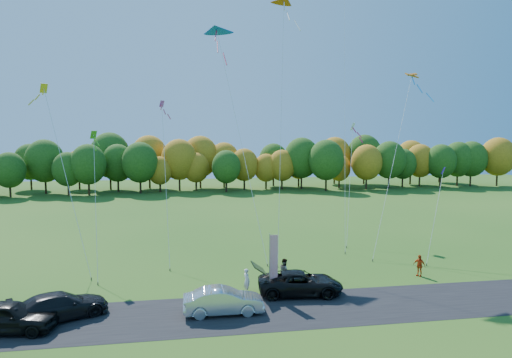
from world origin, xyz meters
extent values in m
plane|color=#225115|center=(0.00, 0.00, 0.00)|extent=(160.00, 160.00, 0.00)
cube|color=black|center=(0.00, -4.00, 0.01)|extent=(90.00, 6.00, 0.01)
imported|color=black|center=(1.74, -1.52, 0.78)|extent=(5.85, 3.19, 1.56)
imported|color=silver|center=(-3.60, -3.97, 0.78)|extent=(4.72, 1.65, 1.55)
imported|color=black|center=(-12.92, -3.19, 0.77)|extent=(5.72, 4.29, 1.54)
imported|color=black|center=(-15.17, -4.60, 0.85)|extent=(5.21, 2.65, 1.70)
imported|color=silver|center=(-1.72, -0.61, 0.82)|extent=(0.60, 0.70, 1.64)
imported|color=gray|center=(1.20, 0.81, 0.90)|extent=(0.70, 0.89, 1.80)
imported|color=#D34213|center=(11.55, 0.87, 0.81)|extent=(0.86, 1.00, 1.61)
cylinder|color=#999999|center=(-0.38, -1.71, 2.11)|extent=(0.06, 0.06, 4.22)
cube|color=red|center=(-0.12, -1.75, 2.53)|extent=(0.53, 0.11, 3.17)
cube|color=navy|center=(-0.12, -1.72, 3.71)|extent=(0.52, 0.10, 0.82)
cylinder|color=#4C3F33|center=(0.80, 5.18, 0.10)|extent=(0.08, 0.08, 0.20)
cone|color=#0C52AE|center=(-2.24, 16.52, 21.00)|extent=(3.18, 2.43, 3.48)
cylinder|color=#4C3F33|center=(8.33, 7.81, 0.10)|extent=(0.08, 0.08, 0.20)
cylinder|color=#4C3F33|center=(1.55, 4.76, 0.10)|extent=(0.08, 0.08, 0.20)
cone|color=#B7500B|center=(4.17, 14.61, 23.52)|extent=(2.47, 1.89, 2.70)
cylinder|color=#4C3F33|center=(9.73, 5.13, 0.10)|extent=(0.08, 0.08, 0.20)
cube|color=#C36715|center=(17.00, 13.19, 16.45)|extent=(2.90, 1.02, 1.13)
cylinder|color=#4C3F33|center=(-12.53, 3.87, 0.10)|extent=(0.08, 0.08, 0.20)
cube|color=yellow|center=(-16.85, 9.86, 14.31)|extent=(1.26, 1.26, 1.50)
cylinder|color=#4C3F33|center=(-11.85, 2.62, 0.10)|extent=(0.08, 0.08, 0.20)
cube|color=#3E8E17|center=(-12.91, 8.79, 10.55)|extent=(1.11, 1.11, 1.31)
cylinder|color=#4C3F33|center=(9.22, 9.84, 0.10)|extent=(0.08, 0.08, 0.20)
cube|color=white|center=(12.15, 16.40, 11.42)|extent=(1.33, 1.33, 1.58)
cylinder|color=#4C3F33|center=(-6.92, 5.22, 0.10)|extent=(0.08, 0.08, 0.20)
cube|color=#C943A1|center=(-7.59, 13.28, 13.39)|extent=(1.00, 1.00, 1.18)
cylinder|color=#4C3F33|center=(13.51, 3.21, 0.10)|extent=(0.08, 0.08, 0.20)
cube|color=#400DB9|center=(16.57, 6.30, 7.44)|extent=(1.00, 1.00, 1.18)
camera|label=1|loc=(-5.96, -29.99, 10.54)|focal=32.00mm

